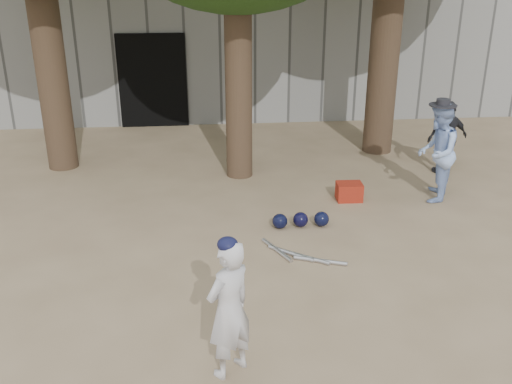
{
  "coord_description": "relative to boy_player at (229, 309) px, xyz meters",
  "views": [
    {
      "loc": [
        -0.06,
        -5.86,
        3.77
      ],
      "look_at": [
        0.6,
        1.0,
        0.95
      ],
      "focal_mm": 40.0,
      "sensor_mm": 36.0,
      "label": 1
    }
  ],
  "objects": [
    {
      "name": "ground",
      "position": [
        -0.12,
        1.32,
        -0.72
      ],
      "size": [
        70.0,
        70.0,
        0.0
      ],
      "primitive_type": "plane",
      "color": "#937C5E",
      "rests_on": "ground"
    },
    {
      "name": "boy_player",
      "position": [
        0.0,
        0.0,
        0.0
      ],
      "size": [
        0.62,
        0.6,
        1.43
      ],
      "primitive_type": "imported",
      "rotation": [
        0.0,
        0.0,
        3.84
      ],
      "color": "silver",
      "rests_on": "ground"
    },
    {
      "name": "spectator_blue",
      "position": [
        3.64,
        4.04,
        0.11
      ],
      "size": [
        0.91,
        0.99,
        1.65
      ],
      "primitive_type": "imported",
      "rotation": [
        0.0,
        0.0,
        4.26
      ],
      "color": "#99B7ED",
      "rests_on": "ground"
    },
    {
      "name": "spectator_dark",
      "position": [
        4.34,
        5.26,
        -0.03
      ],
      "size": [
        0.86,
        0.49,
        1.38
      ],
      "primitive_type": "imported",
      "rotation": [
        0.0,
        0.0,
        3.34
      ],
      "color": "black",
      "rests_on": "ground"
    },
    {
      "name": "red_bag",
      "position": [
        2.23,
        4.13,
        -0.57
      ],
      "size": [
        0.43,
        0.33,
        0.3
      ],
      "primitive_type": "cube",
      "rotation": [
        0.0,
        0.0,
        -0.04
      ],
      "color": "#A42415",
      "rests_on": "ground"
    },
    {
      "name": "back_building",
      "position": [
        -0.12,
        11.65,
        0.78
      ],
      "size": [
        16.0,
        5.24,
        3.0
      ],
      "color": "gray",
      "rests_on": "ground"
    },
    {
      "name": "helmet_row",
      "position": [
        1.24,
        3.17,
        -0.6
      ],
      "size": [
        0.87,
        0.26,
        0.23
      ],
      "color": "black",
      "rests_on": "ground"
    },
    {
      "name": "bat_pile",
      "position": [
        1.05,
        2.23,
        -0.69
      ],
      "size": [
        1.07,
        0.85,
        0.06
      ],
      "color": "#AFB1B6",
      "rests_on": "ground"
    }
  ]
}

